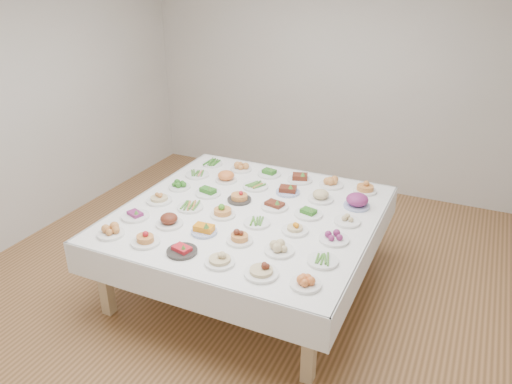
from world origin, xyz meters
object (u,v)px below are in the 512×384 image
at_px(dish_18, 179,185).
at_px(dish_35, 365,186).
at_px(display_table, 249,218).
at_px(dish_0, 110,230).

distance_m(dish_18, dish_35, 1.79).
distance_m(display_table, dish_18, 0.85).
relative_size(display_table, dish_18, 10.55).
bearing_deg(dish_35, display_table, -134.55).
bearing_deg(dish_35, dish_0, -134.57).
bearing_deg(dish_18, dish_35, 22.16).
xyz_separation_m(dish_18, dish_35, (1.66, 0.68, 0.03)).
height_order(dish_0, dish_35, dish_35).
height_order(dish_0, dish_18, dish_0).
bearing_deg(dish_18, dish_0, -90.02).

